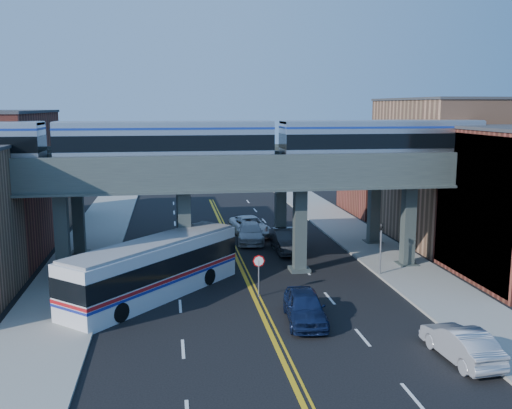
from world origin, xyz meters
TOP-DOWN VIEW (x-y plane):
  - ground at (0.00, 0.00)m, footprint 120.00×120.00m
  - sidewalk_west at (-11.50, 10.00)m, footprint 5.00×70.00m
  - sidewalk_east at (11.50, 10.00)m, footprint 5.00×70.00m
  - building_west_c at (-18.50, 29.00)m, footprint 8.00×10.00m
  - building_east_b at (18.50, 16.00)m, footprint 8.00×14.00m
  - building_east_c at (18.50, 29.00)m, footprint 8.00×10.00m
  - mural_panel at (14.55, 4.00)m, footprint 0.10×9.50m
  - elevated_viaduct_near at (0.00, 8.00)m, footprint 52.00×3.60m
  - elevated_viaduct_far at (0.00, 15.00)m, footprint 52.00×3.60m
  - transit_train at (-5.08, 8.00)m, footprint 43.63×2.73m
  - stop_sign at (0.30, 3.00)m, footprint 0.76×0.09m
  - traffic_signal at (9.20, 6.00)m, footprint 0.15×0.18m
  - transit_bus at (-5.97, 3.99)m, footprint 10.80×11.61m
  - car_lane_a at (2.11, -1.48)m, footprint 2.47×5.19m
  - car_lane_b at (4.21, 13.53)m, footprint 1.94×5.50m
  - car_lane_c at (2.13, 19.83)m, footprint 3.46×6.27m
  - car_lane_d at (1.82, 17.25)m, footprint 2.75×5.63m
  - car_parked_curb at (8.09, -7.11)m, footprint 2.01×4.90m

SIDE VIEW (x-z plane):
  - ground at x=0.00m, z-range 0.00..0.00m
  - sidewalk_west at x=-11.50m, z-range 0.00..0.16m
  - sidewalk_east at x=11.50m, z-range 0.00..0.16m
  - car_lane_d at x=1.82m, z-range 0.00..1.58m
  - car_parked_curb at x=8.09m, z-range 0.00..1.58m
  - car_lane_c at x=2.13m, z-range 0.00..1.66m
  - car_lane_a at x=2.11m, z-range 0.00..1.71m
  - car_lane_b at x=4.21m, z-range 0.00..1.81m
  - transit_bus at x=-5.97m, z-range 0.05..3.40m
  - stop_sign at x=0.30m, z-range 0.44..3.07m
  - traffic_signal at x=9.20m, z-range 0.25..4.35m
  - building_west_c at x=-18.50m, z-range 0.00..8.00m
  - building_east_c at x=18.50m, z-range 0.00..9.00m
  - mural_panel at x=14.55m, z-range 0.00..9.50m
  - building_east_b at x=18.50m, z-range 0.00..12.00m
  - elevated_viaduct_near at x=0.00m, z-range 2.77..10.17m
  - elevated_viaduct_far at x=0.00m, z-range 2.77..10.17m
  - transit_train at x=-5.08m, z-range 7.53..10.71m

